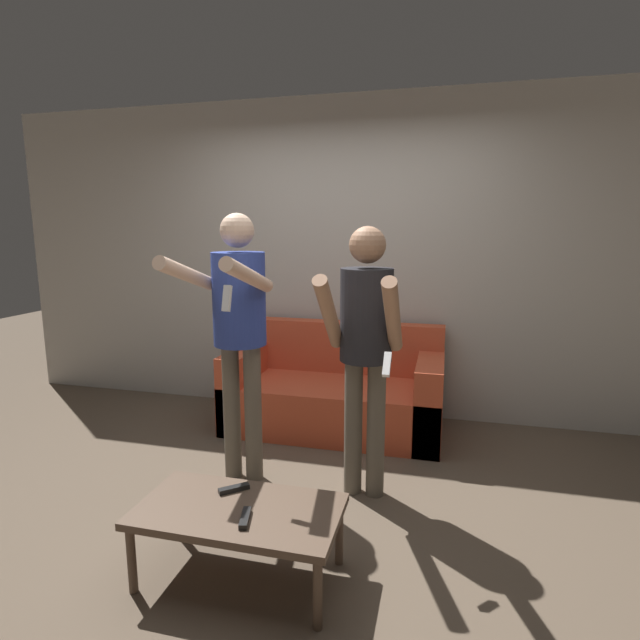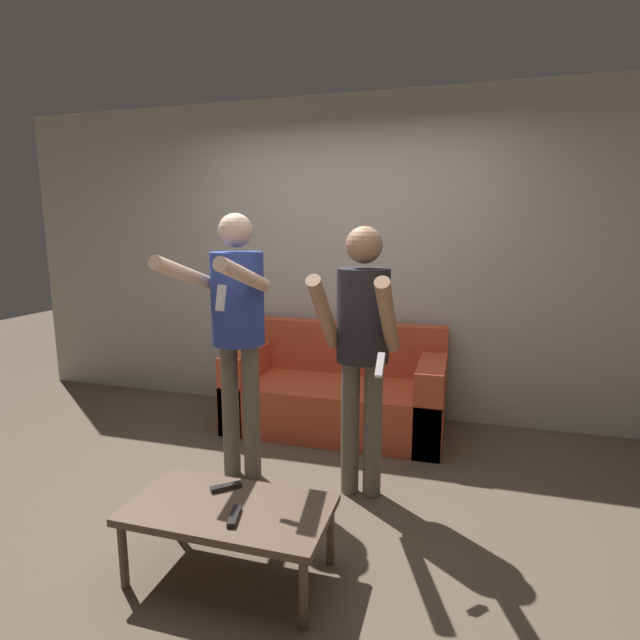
{
  "view_description": "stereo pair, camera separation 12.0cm",
  "coord_description": "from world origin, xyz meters",
  "views": [
    {
      "loc": [
        0.84,
        -2.55,
        1.61
      ],
      "look_at": [
        0.0,
        0.75,
        0.99
      ],
      "focal_mm": 28.0,
      "sensor_mm": 36.0,
      "label": 1
    },
    {
      "loc": [
        0.95,
        -2.52,
        1.61
      ],
      "look_at": [
        0.0,
        0.75,
        0.99
      ],
      "focal_mm": 28.0,
      "sensor_mm": 36.0,
      "label": 2
    }
  ],
  "objects": [
    {
      "name": "ground_plane",
      "position": [
        0.0,
        0.0,
        0.0
      ],
      "size": [
        14.0,
        14.0,
        0.0
      ],
      "primitive_type": "plane",
      "color": "brown"
    },
    {
      "name": "wall_back",
      "position": [
        0.0,
        1.7,
        1.35
      ],
      "size": [
        6.4,
        0.06,
        2.7
      ],
      "color": "#B7B2A8",
      "rests_on": "ground_plane"
    },
    {
      "name": "couch",
      "position": [
        0.0,
        1.26,
        0.28
      ],
      "size": [
        1.71,
        0.82,
        0.83
      ],
      "color": "#C64C2D",
      "rests_on": "ground_plane"
    },
    {
      "name": "person_standing_left",
      "position": [
        -0.39,
        0.26,
        1.08
      ],
      "size": [
        0.45,
        0.77,
        1.71
      ],
      "color": "#6B6051",
      "rests_on": "ground_plane"
    },
    {
      "name": "person_standing_right",
      "position": [
        0.4,
        0.26,
        1.0
      ],
      "size": [
        0.43,
        0.63,
        1.63
      ],
      "color": "#6B6051",
      "rests_on": "ground_plane"
    },
    {
      "name": "coffee_table",
      "position": [
        -0.04,
        -0.62,
        0.32
      ],
      "size": [
        0.94,
        0.5,
        0.35
      ],
      "color": "brown",
      "rests_on": "ground_plane"
    },
    {
      "name": "remote_near",
      "position": [
        0.03,
        -0.71,
        0.37
      ],
      "size": [
        0.07,
        0.15,
        0.02
      ],
      "color": "black",
      "rests_on": "coffee_table"
    },
    {
      "name": "remote_far",
      "position": [
        -0.12,
        -0.49,
        0.37
      ],
      "size": [
        0.14,
        0.12,
        0.02
      ],
      "color": "black",
      "rests_on": "coffee_table"
    }
  ]
}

